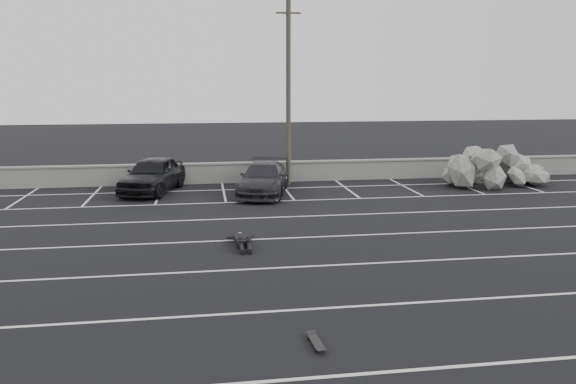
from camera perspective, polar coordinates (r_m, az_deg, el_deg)
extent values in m
plane|color=black|center=(15.93, 2.36, -7.56)|extent=(120.00, 120.00, 0.00)
cube|color=gray|center=(29.33, -2.85, 2.00)|extent=(50.00, 0.35, 1.00)
cube|color=gray|center=(29.25, -2.86, 3.00)|extent=(50.00, 0.45, 0.08)
cube|color=silver|center=(10.57, 8.86, -17.71)|extent=(36.00, 0.10, 0.01)
cube|color=silver|center=(13.18, 4.89, -11.61)|extent=(36.00, 0.10, 0.01)
cube|color=silver|center=(15.93, 2.36, -7.54)|extent=(36.00, 0.10, 0.01)
cube|color=silver|center=(18.75, 0.61, -4.67)|extent=(36.00, 0.10, 0.01)
cube|color=silver|center=(21.62, -0.67, -2.56)|extent=(36.00, 0.10, 0.01)
cube|color=silver|center=(24.53, -1.65, -0.94)|extent=(36.00, 0.10, 0.01)
cube|color=silver|center=(27.45, -2.41, 0.33)|extent=(36.00, 0.10, 0.01)
cube|color=silver|center=(28.00, -25.28, -0.51)|extent=(0.10, 5.00, 0.01)
cube|color=silver|center=(27.28, -19.24, -0.34)|extent=(0.10, 5.00, 0.01)
cube|color=silver|center=(26.89, -12.95, -0.16)|extent=(0.10, 5.00, 0.01)
cube|color=silver|center=(26.82, -6.55, 0.02)|extent=(0.10, 5.00, 0.01)
cube|color=silver|center=(27.09, -0.19, 0.20)|extent=(0.10, 5.00, 0.01)
cube|color=silver|center=(27.68, 5.96, 0.37)|extent=(0.10, 5.00, 0.01)
cube|color=silver|center=(28.58, 11.79, 0.53)|extent=(0.10, 5.00, 0.01)
cube|color=silver|center=(29.75, 17.22, 0.68)|extent=(0.10, 5.00, 0.01)
cube|color=silver|center=(31.17, 22.19, 0.80)|extent=(0.10, 5.00, 0.01)
imported|color=black|center=(27.26, -13.57, 1.73)|extent=(3.29, 5.25, 1.67)
imported|color=#232329|center=(26.02, -2.50, 1.36)|extent=(3.17, 5.35, 1.46)
cylinder|color=#4C4238|center=(28.35, 0.04, 9.86)|extent=(0.24, 0.24, 9.03)
cube|color=#4C4238|center=(28.55, 0.04, 17.73)|extent=(1.20, 0.08, 0.08)
cylinder|color=#232326|center=(32.19, 19.37, 2.13)|extent=(0.76, 0.76, 0.94)
cylinder|color=#232326|center=(32.12, 19.43, 3.00)|extent=(0.84, 0.84, 0.05)
cube|color=black|center=(11.39, 2.89, -14.95)|extent=(0.24, 0.74, 0.02)
cube|color=#232326|center=(11.62, 2.56, -14.59)|extent=(0.15, 0.06, 0.04)
cube|color=#232326|center=(11.20, 3.23, -15.62)|extent=(0.15, 0.06, 0.04)
cylinder|color=black|center=(11.61, 2.12, -14.73)|extent=(0.03, 0.05, 0.05)
cylinder|color=black|center=(11.65, 2.99, -14.63)|extent=(0.03, 0.05, 0.05)
cylinder|color=black|center=(11.19, 2.78, -15.77)|extent=(0.03, 0.05, 0.05)
cylinder|color=black|center=(11.23, 3.68, -15.66)|extent=(0.03, 0.05, 0.05)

